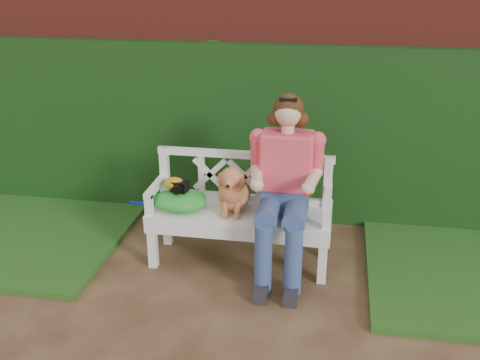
# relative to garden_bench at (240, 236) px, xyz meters

# --- Properties ---
(ground) EXTENTS (60.00, 60.00, 0.00)m
(ground) POSITION_rel_garden_bench_xyz_m (-0.03, -0.72, -0.24)
(ground) COLOR #342213
(brick_wall) EXTENTS (10.00, 0.30, 2.20)m
(brick_wall) POSITION_rel_garden_bench_xyz_m (-0.03, 1.18, 0.86)
(brick_wall) COLOR maroon
(brick_wall) RESTS_ON ground
(ivy_hedge) EXTENTS (10.00, 0.18, 1.70)m
(ivy_hedge) POSITION_rel_garden_bench_xyz_m (-0.03, 0.96, 0.61)
(ivy_hedge) COLOR #153411
(ivy_hedge) RESTS_ON ground
(garden_bench) EXTENTS (1.64, 0.79, 0.48)m
(garden_bench) POSITION_rel_garden_bench_xyz_m (0.00, 0.00, 0.00)
(garden_bench) COLOR white
(garden_bench) RESTS_ON ground
(seated_woman) EXTENTS (0.77, 0.93, 1.47)m
(seated_woman) POSITION_rel_garden_bench_xyz_m (0.37, -0.02, 0.49)
(seated_woman) COLOR #FF2B3D
(seated_woman) RESTS_ON ground
(dog) EXTENTS (0.38, 0.45, 0.43)m
(dog) POSITION_rel_garden_bench_xyz_m (-0.05, -0.03, 0.45)
(dog) COLOR olive
(dog) RESTS_ON garden_bench
(tennis_racket) EXTENTS (0.62, 0.42, 0.03)m
(tennis_racket) POSITION_rel_garden_bench_xyz_m (-0.58, -0.04, 0.25)
(tennis_racket) COLOR silver
(tennis_racket) RESTS_ON garden_bench
(green_bag) EXTENTS (0.51, 0.43, 0.15)m
(green_bag) POSITION_rel_garden_bench_xyz_m (-0.50, -0.06, 0.32)
(green_bag) COLOR #297F3A
(green_bag) RESTS_ON garden_bench
(camera_item) EXTENTS (0.14, 0.12, 0.09)m
(camera_item) POSITION_rel_garden_bench_xyz_m (-0.49, -0.04, 0.44)
(camera_item) COLOR black
(camera_item) RESTS_ON green_bag
(baseball_glove) EXTENTS (0.18, 0.14, 0.11)m
(baseball_glove) POSITION_rel_garden_bench_xyz_m (-0.55, -0.02, 0.45)
(baseball_glove) COLOR #BA7F12
(baseball_glove) RESTS_ON green_bag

